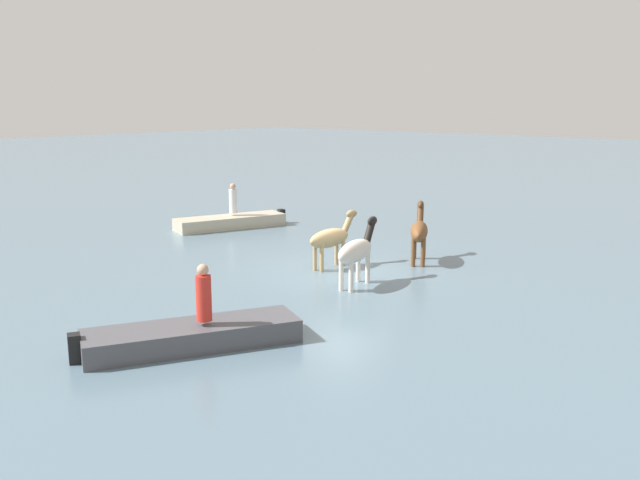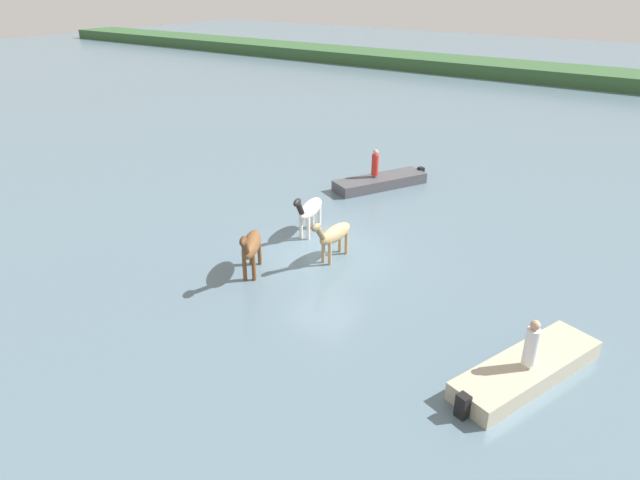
{
  "view_description": "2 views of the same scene",
  "coord_description": "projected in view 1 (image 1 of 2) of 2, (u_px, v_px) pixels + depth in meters",
  "views": [
    {
      "loc": [
        -12.68,
        15.8,
        5.03
      ],
      "look_at": [
        0.15,
        0.76,
        1.03
      ],
      "focal_mm": 38.95,
      "sensor_mm": 36.0,
      "label": 1
    },
    {
      "loc": [
        9.87,
        -14.41,
        8.92
      ],
      "look_at": [
        0.09,
        -0.41,
        0.76
      ],
      "focal_mm": 31.48,
      "sensor_mm": 36.0,
      "label": 2
    }
  ],
  "objects": [
    {
      "name": "ground_plane",
      "position": [
        340.0,
        270.0,
        20.85
      ],
      "size": [
        157.23,
        157.23,
        0.0
      ],
      "primitive_type": "plane",
      "color": "slate"
    },
    {
      "name": "horse_gray_outer",
      "position": [
        331.0,
        238.0,
        20.99
      ],
      "size": [
        0.52,
        2.14,
        1.67
      ],
      "rotation": [
        0.0,
        0.0,
        4.7
      ],
      "color": "tan",
      "rests_on": "ground_plane"
    },
    {
      "name": "horse_rear_stallion",
      "position": [
        356.0,
        251.0,
        18.89
      ],
      "size": [
        0.91,
        2.32,
        1.79
      ],
      "rotation": [
        0.0,
        0.0,
        4.93
      ],
      "color": "silver",
      "rests_on": "ground_plane"
    },
    {
      "name": "horse_dark_mare",
      "position": [
        419.0,
        231.0,
        21.71
      ],
      "size": [
        1.5,
        2.17,
        1.8
      ],
      "rotation": [
        0.0,
        0.0,
        5.25
      ],
      "color": "brown",
      "rests_on": "ground_plane"
    },
    {
      "name": "boat_skiff_near",
      "position": [
        191.0,
        339.0,
        14.34
      ],
      "size": [
        3.11,
        4.5,
        0.73
      ],
      "rotation": [
        0.0,
        0.0,
        4.24
      ],
      "color": "#4C4C51",
      "rests_on": "ground_plane"
    },
    {
      "name": "boat_motor_center",
      "position": [
        231.0,
        224.0,
        27.7
      ],
      "size": [
        2.63,
        4.59,
        0.73
      ],
      "rotation": [
        0.0,
        0.0,
        1.23
      ],
      "color": "#B7AD93",
      "rests_on": "ground_plane"
    },
    {
      "name": "person_boatman_standing",
      "position": [
        204.0,
        295.0,
        14.14
      ],
      "size": [
        0.32,
        0.32,
        1.19
      ],
      "color": "red",
      "rests_on": "boat_skiff_near"
    },
    {
      "name": "person_spotter_bow",
      "position": [
        233.0,
        199.0,
        27.68
      ],
      "size": [
        0.32,
        0.32,
        1.19
      ],
      "color": "silver",
      "rests_on": "boat_motor_center"
    }
  ]
}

